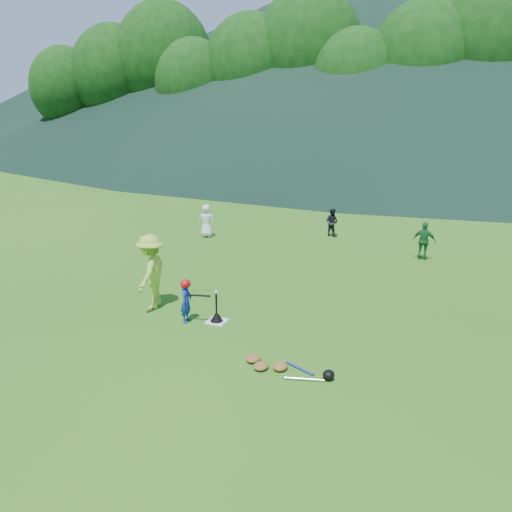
{
  "coord_description": "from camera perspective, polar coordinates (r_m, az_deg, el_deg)",
  "views": [
    {
      "loc": [
        4.79,
        -9.62,
        4.87
      ],
      "look_at": [
        0.0,
        2.5,
        0.9
      ],
      "focal_mm": 35.0,
      "sensor_mm": 36.0,
      "label": 1
    }
  ],
  "objects": [
    {
      "name": "batter_child",
      "position": [
        11.69,
        -7.98,
        -5.14
      ],
      "size": [
        0.29,
        0.4,
        1.02
      ],
      "primitive_type": "imported",
      "rotation": [
        0.0,
        0.0,
        1.71
      ],
      "color": "#16329D",
      "rests_on": "ground"
    },
    {
      "name": "equipment_pile",
      "position": [
        9.78,
        2.77,
        -12.51
      ],
      "size": [
        1.8,
        0.63,
        0.19
      ],
      "color": "olive",
      "rests_on": "ground"
    },
    {
      "name": "batting_tee",
      "position": [
        11.75,
        -4.52,
        -6.92
      ],
      "size": [
        0.3,
        0.3,
        0.68
      ],
      "color": "black",
      "rests_on": "home_plate"
    },
    {
      "name": "distant_hills",
      "position": [
        92.83,
        14.93,
        22.67
      ],
      "size": [
        155.0,
        140.0,
        32.0
      ],
      "color": "black",
      "rests_on": "ground"
    },
    {
      "name": "fielder_c",
      "position": [
        17.05,
        18.66,
        1.63
      ],
      "size": [
        0.77,
        0.41,
        1.26
      ],
      "primitive_type": "imported",
      "rotation": [
        0.0,
        0.0,
        3.0
      ],
      "color": "#1F6834",
      "rests_on": "ground"
    },
    {
      "name": "batter_gear",
      "position": [
        11.53,
        -7.96,
        -3.27
      ],
      "size": [
        0.73,
        0.26,
        0.38
      ],
      "color": "red",
      "rests_on": "ground"
    },
    {
      "name": "ground",
      "position": [
        11.8,
        -4.51,
        -7.49
      ],
      "size": [
        120.0,
        120.0,
        0.0
      ],
      "primitive_type": "plane",
      "color": "#285914",
      "rests_on": "ground"
    },
    {
      "name": "fielder_a",
      "position": [
        19.1,
        -5.69,
        4.02
      ],
      "size": [
        0.66,
        0.47,
        1.26
      ],
      "primitive_type": "imported",
      "rotation": [
        0.0,
        0.0,
        3.26
      ],
      "color": "white",
      "rests_on": "ground"
    },
    {
      "name": "fielder_b",
      "position": [
        19.4,
        8.66,
        3.85
      ],
      "size": [
        0.63,
        0.56,
        1.08
      ],
      "primitive_type": "imported",
      "rotation": [
        0.0,
        0.0,
        2.8
      ],
      "color": "black",
      "rests_on": "ground"
    },
    {
      "name": "adult_coach",
      "position": [
        12.52,
        -11.9,
        -1.77
      ],
      "size": [
        0.9,
        1.31,
        1.87
      ],
      "primitive_type": "imported",
      "rotation": [
        0.0,
        0.0,
        -1.39
      ],
      "color": "#A7D23D",
      "rests_on": "ground"
    },
    {
      "name": "outfield_fence",
      "position": [
        38.16,
        14.45,
        10.14
      ],
      "size": [
        70.07,
        0.08,
        1.33
      ],
      "color": "gray",
      "rests_on": "ground"
    },
    {
      "name": "home_plate",
      "position": [
        11.8,
        -4.51,
        -7.45
      ],
      "size": [
        0.45,
        0.45,
        0.02
      ],
      "primitive_type": "cube",
      "color": "silver",
      "rests_on": "ground"
    },
    {
      "name": "tree_line",
      "position": [
        43.82,
        16.59,
        20.66
      ],
      "size": [
        70.04,
        11.4,
        14.82
      ],
      "color": "#382314",
      "rests_on": "ground"
    },
    {
      "name": "baseball",
      "position": [
        11.52,
        -4.59,
        -4.15
      ],
      "size": [
        0.08,
        0.08,
        0.08
      ],
      "primitive_type": "sphere",
      "color": "white",
      "rests_on": "batting_tee"
    }
  ]
}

